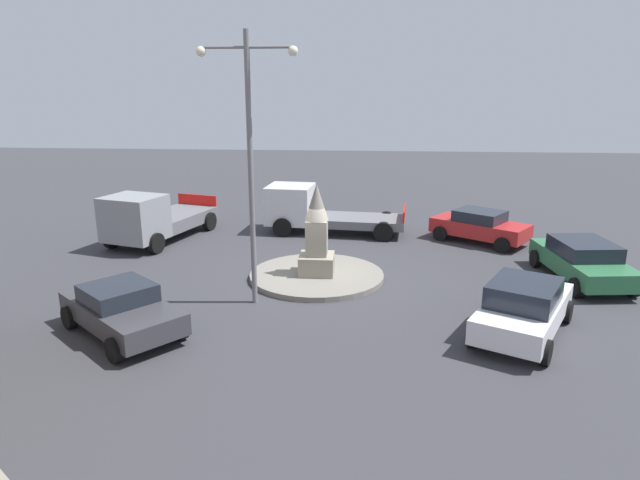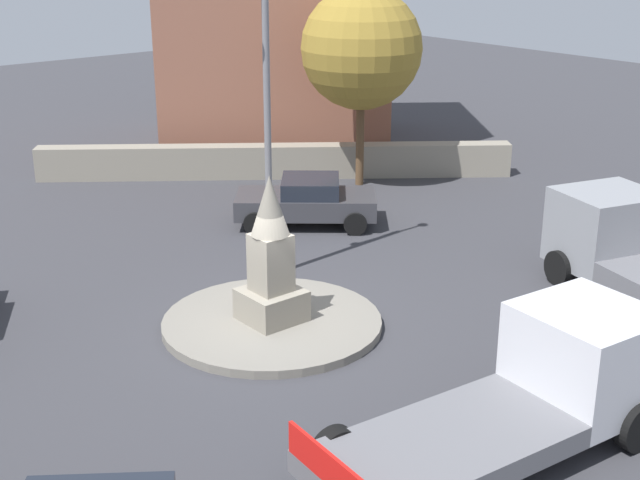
% 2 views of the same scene
% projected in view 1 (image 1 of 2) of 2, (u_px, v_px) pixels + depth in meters
% --- Properties ---
extents(ground_plane, '(80.00, 80.00, 0.00)m').
position_uv_depth(ground_plane, '(317.00, 278.00, 19.13)').
color(ground_plane, '#38383D').
extents(traffic_island, '(4.66, 4.66, 0.18)m').
position_uv_depth(traffic_island, '(317.00, 275.00, 19.10)').
color(traffic_island, gray).
rests_on(traffic_island, ground).
extents(monument, '(1.18, 1.18, 3.16)m').
position_uv_depth(monument, '(317.00, 236.00, 18.72)').
color(monument, gray).
rests_on(monument, traffic_island).
extents(streetlamp, '(2.83, 0.28, 7.95)m').
position_uv_depth(streetlamp, '(250.00, 147.00, 15.70)').
color(streetlamp, slate).
rests_on(streetlamp, ground).
extents(car_dark_grey_far_side, '(4.15, 3.90, 1.36)m').
position_uv_depth(car_dark_grey_far_side, '(121.00, 309.00, 14.65)').
color(car_dark_grey_far_side, '#38383D').
rests_on(car_dark_grey_far_side, ground).
extents(car_green_passing, '(2.48, 4.56, 1.42)m').
position_uv_depth(car_green_passing, '(582.00, 260.00, 18.68)').
color(car_green_passing, '#2D6B42').
rests_on(car_green_passing, ground).
extents(car_red_parked_right, '(4.18, 3.69, 1.39)m').
position_uv_depth(car_red_parked_right, '(480.00, 226.00, 23.35)').
color(car_red_parked_right, '#B22323').
rests_on(car_red_parked_right, ground).
extents(car_white_parked_left, '(3.53, 4.53, 1.54)m').
position_uv_depth(car_white_parked_left, '(524.00, 307.00, 14.55)').
color(car_white_parked_left, silver).
rests_on(car_white_parked_left, ground).
extents(truck_grey_waiting, '(3.71, 5.91, 2.22)m').
position_uv_depth(truck_grey_waiting, '(152.00, 219.00, 23.19)').
color(truck_grey_waiting, gray).
rests_on(truck_grey_waiting, ground).
extents(truck_white_near_island, '(6.38, 2.87, 2.12)m').
position_uv_depth(truck_white_near_island, '(313.00, 210.00, 24.97)').
color(truck_white_near_island, silver).
rests_on(truck_white_near_island, ground).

